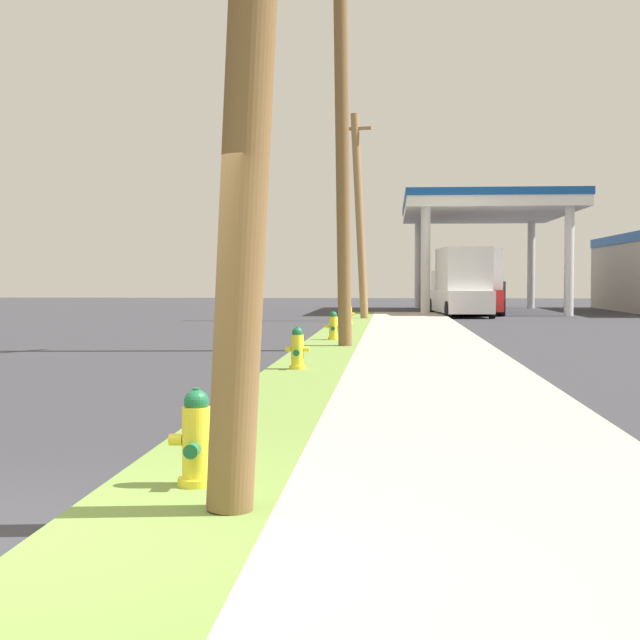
{
  "coord_description": "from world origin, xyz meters",
  "views": [
    {
      "loc": [
        2.2,
        -5.51,
        1.69
      ],
      "look_at": [
        0.69,
        14.21,
        0.83
      ],
      "focal_mm": 52.67,
      "sensor_mm": 36.0,
      "label": 1
    }
  ],
  "objects_px": {
    "fire_hydrant_second": "(297,350)",
    "car_navy_by_near_pump": "(449,296)",
    "utility_pole_background": "(359,214)",
    "fire_hydrant_nearest": "(196,443)",
    "fire_hydrant_third": "(333,327)",
    "truck_silver_at_forecourt": "(471,293)",
    "fire_hydrant_fourth": "(349,315)",
    "truck_white_on_apron": "(461,284)",
    "utility_pole_midground": "(342,136)",
    "truck_red_at_far_bay": "(478,284)"
  },
  "relations": [
    {
      "from": "fire_hydrant_second",
      "to": "fire_hydrant_fourth",
      "type": "height_order",
      "value": "same"
    },
    {
      "from": "fire_hydrant_fourth",
      "to": "truck_red_at_far_bay",
      "type": "bearing_deg",
      "value": 66.1
    },
    {
      "from": "fire_hydrant_third",
      "to": "fire_hydrant_second",
      "type": "bearing_deg",
      "value": -90.93
    },
    {
      "from": "fire_hydrant_third",
      "to": "truck_silver_at_forecourt",
      "type": "relative_size",
      "value": 0.13
    },
    {
      "from": "truck_red_at_far_bay",
      "to": "utility_pole_background",
      "type": "bearing_deg",
      "value": -125.2
    },
    {
      "from": "fire_hydrant_fourth",
      "to": "truck_white_on_apron",
      "type": "bearing_deg",
      "value": 65.28
    },
    {
      "from": "fire_hydrant_second",
      "to": "truck_silver_at_forecourt",
      "type": "height_order",
      "value": "truck_silver_at_forecourt"
    },
    {
      "from": "truck_white_on_apron",
      "to": "fire_hydrant_second",
      "type": "bearing_deg",
      "value": -100.09
    },
    {
      "from": "fire_hydrant_nearest",
      "to": "fire_hydrant_second",
      "type": "distance_m",
      "value": 9.32
    },
    {
      "from": "fire_hydrant_second",
      "to": "utility_pole_midground",
      "type": "xyz_separation_m",
      "value": [
        0.48,
        5.75,
        4.6
      ]
    },
    {
      "from": "truck_silver_at_forecourt",
      "to": "fire_hydrant_fourth",
      "type": "bearing_deg",
      "value": -106.48
    },
    {
      "from": "fire_hydrant_second",
      "to": "truck_silver_at_forecourt",
      "type": "relative_size",
      "value": 0.13
    },
    {
      "from": "fire_hydrant_fourth",
      "to": "car_navy_by_near_pump",
      "type": "distance_m",
      "value": 24.36
    },
    {
      "from": "fire_hydrant_fourth",
      "to": "utility_pole_midground",
      "type": "bearing_deg",
      "value": -88.24
    },
    {
      "from": "fire_hydrant_third",
      "to": "truck_red_at_far_bay",
      "type": "xyz_separation_m",
      "value": [
        5.67,
        21.51,
        1.04
      ]
    },
    {
      "from": "fire_hydrant_second",
      "to": "car_navy_by_near_pump",
      "type": "bearing_deg",
      "value": 82.83
    },
    {
      "from": "fire_hydrant_nearest",
      "to": "fire_hydrant_third",
      "type": "height_order",
      "value": "same"
    },
    {
      "from": "utility_pole_background",
      "to": "fire_hydrant_second",
      "type": "bearing_deg",
      "value": -90.87
    },
    {
      "from": "car_navy_by_near_pump",
      "to": "fire_hydrant_third",
      "type": "bearing_deg",
      "value": -98.69
    },
    {
      "from": "truck_white_on_apron",
      "to": "truck_red_at_far_bay",
      "type": "bearing_deg",
      "value": 69.31
    },
    {
      "from": "fire_hydrant_third",
      "to": "fire_hydrant_fourth",
      "type": "bearing_deg",
      "value": 89.94
    },
    {
      "from": "fire_hydrant_second",
      "to": "fire_hydrant_third",
      "type": "xyz_separation_m",
      "value": [
        0.13,
        8.08,
        0.0
      ]
    },
    {
      "from": "car_navy_by_near_pump",
      "to": "truck_silver_at_forecourt",
      "type": "height_order",
      "value": "truck_silver_at_forecourt"
    },
    {
      "from": "fire_hydrant_third",
      "to": "utility_pole_midground",
      "type": "bearing_deg",
      "value": -81.49
    },
    {
      "from": "fire_hydrant_nearest",
      "to": "utility_pole_midground",
      "type": "relative_size",
      "value": 0.08
    },
    {
      "from": "fire_hydrant_third",
      "to": "fire_hydrant_fourth",
      "type": "distance_m",
      "value": 8.74
    },
    {
      "from": "truck_silver_at_forecourt",
      "to": "truck_red_at_far_bay",
      "type": "height_order",
      "value": "truck_red_at_far_bay"
    },
    {
      "from": "fire_hydrant_nearest",
      "to": "fire_hydrant_third",
      "type": "xyz_separation_m",
      "value": [
        -0.04,
        17.4,
        0.0
      ]
    },
    {
      "from": "fire_hydrant_nearest",
      "to": "utility_pole_midground",
      "type": "height_order",
      "value": "utility_pole_midground"
    },
    {
      "from": "utility_pole_background",
      "to": "truck_silver_at_forecourt",
      "type": "relative_size",
      "value": 1.49
    },
    {
      "from": "fire_hydrant_second",
      "to": "utility_pole_midground",
      "type": "distance_m",
      "value": 7.38
    },
    {
      "from": "fire_hydrant_fourth",
      "to": "utility_pole_background",
      "type": "bearing_deg",
      "value": 87.82
    },
    {
      "from": "fire_hydrant_nearest",
      "to": "fire_hydrant_second",
      "type": "bearing_deg",
      "value": 91.03
    },
    {
      "from": "utility_pole_midground",
      "to": "truck_white_on_apron",
      "type": "xyz_separation_m",
      "value": [
        4.31,
        21.17,
        -3.56
      ]
    },
    {
      "from": "fire_hydrant_fourth",
      "to": "utility_pole_midground",
      "type": "distance_m",
      "value": 11.99
    },
    {
      "from": "truck_red_at_far_bay",
      "to": "fire_hydrant_nearest",
      "type": "bearing_deg",
      "value": -98.24
    },
    {
      "from": "utility_pole_background",
      "to": "car_navy_by_near_pump",
      "type": "distance_m",
      "value": 19.76
    },
    {
      "from": "fire_hydrant_second",
      "to": "fire_hydrant_third",
      "type": "bearing_deg",
      "value": 89.07
    },
    {
      "from": "utility_pole_background",
      "to": "truck_silver_at_forecourt",
      "type": "bearing_deg",
      "value": 69.13
    },
    {
      "from": "car_navy_by_near_pump",
      "to": "truck_silver_at_forecourt",
      "type": "xyz_separation_m",
      "value": [
        1.0,
        -3.66,
        0.19
      ]
    },
    {
      "from": "fire_hydrant_second",
      "to": "car_navy_by_near_pump",
      "type": "height_order",
      "value": "car_navy_by_near_pump"
    },
    {
      "from": "utility_pole_background",
      "to": "truck_red_at_far_bay",
      "type": "distance_m",
      "value": 9.91
    },
    {
      "from": "fire_hydrant_third",
      "to": "truck_silver_at_forecourt",
      "type": "height_order",
      "value": "truck_silver_at_forecourt"
    },
    {
      "from": "truck_white_on_apron",
      "to": "truck_red_at_far_bay",
      "type": "xyz_separation_m",
      "value": [
        1.01,
        2.67,
        0.0
      ]
    },
    {
      "from": "fire_hydrant_second",
      "to": "truck_white_on_apron",
      "type": "bearing_deg",
      "value": 79.91
    },
    {
      "from": "utility_pole_midground",
      "to": "car_navy_by_near_pump",
      "type": "height_order",
      "value": "utility_pole_midground"
    },
    {
      "from": "fire_hydrant_second",
      "to": "utility_pole_background",
      "type": "distance_m",
      "value": 22.19
    },
    {
      "from": "fire_hydrant_third",
      "to": "fire_hydrant_fourth",
      "type": "xyz_separation_m",
      "value": [
        0.01,
        8.74,
        0.0
      ]
    },
    {
      "from": "car_navy_by_near_pump",
      "to": "truck_red_at_far_bay",
      "type": "height_order",
      "value": "truck_red_at_far_bay"
    },
    {
      "from": "truck_white_on_apron",
      "to": "truck_silver_at_forecourt",
      "type": "bearing_deg",
      "value": 82.54
    }
  ]
}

